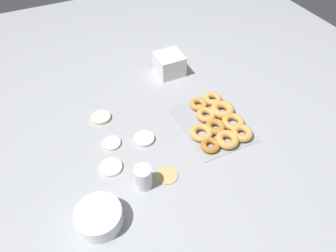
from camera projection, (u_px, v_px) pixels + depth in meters
ground_plane at (148, 132)px, 1.36m from camera, size 3.00×3.00×0.00m
pancake_0 at (111, 167)px, 1.21m from camera, size 0.09×0.09×0.01m
pancake_1 at (167, 175)px, 1.19m from camera, size 0.09×0.09×0.01m
pancake_2 at (144, 139)px, 1.32m from camera, size 0.09×0.09×0.02m
pancake_3 at (111, 143)px, 1.30m from camera, size 0.08×0.08×0.01m
pancake_4 at (101, 117)px, 1.41m from camera, size 0.09×0.09×0.02m
donut_tray at (217, 122)px, 1.37m from camera, size 0.36×0.28×0.04m
batter_bowl at (99, 217)px, 1.04m from camera, size 0.16×0.16×0.07m
container_stack at (169, 64)px, 1.62m from camera, size 0.14×0.14×0.11m
paper_cup at (143, 177)px, 1.13m from camera, size 0.07×0.07×0.10m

